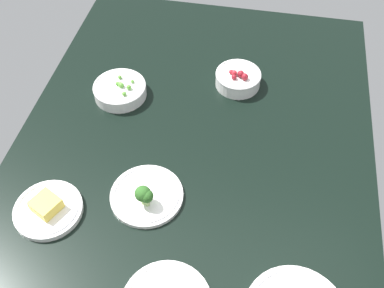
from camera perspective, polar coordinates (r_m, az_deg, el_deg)
dining_table at (r=126.39cm, az=0.00°, el=-1.15°), size 140.78×100.33×4.00cm
bowl_berries at (r=141.70cm, az=5.90°, el=8.32°), size 14.24×14.24×6.48cm
plate_broccoli at (r=114.53cm, az=-5.85°, el=-6.52°), size 18.76×18.76×7.28cm
bowl_peas at (r=139.48cm, az=-9.18°, el=6.84°), size 16.20×16.20×5.24cm
plate_cheese at (r=117.61cm, az=-17.93°, el=-7.87°), size 17.11×17.11×4.83cm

